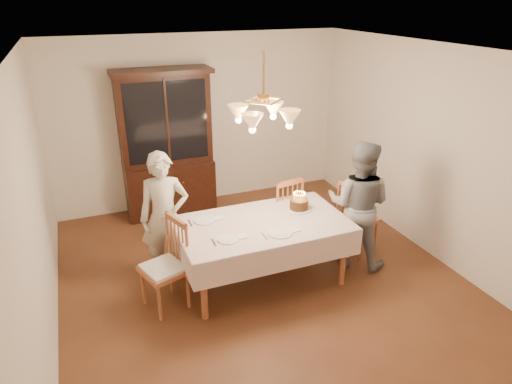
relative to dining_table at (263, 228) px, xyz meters
name	(u,v)px	position (x,y,z in m)	size (l,w,h in m)	color
ground	(262,279)	(0.00, 0.00, -0.68)	(5.00, 5.00, 0.00)	#532B17
room_shell	(263,153)	(0.00, 0.00, 0.90)	(5.00, 5.00, 5.00)	white
dining_table	(263,228)	(0.00, 0.00, 0.00)	(1.90, 1.10, 0.76)	#974C2B
china_hutch	(167,147)	(-0.59, 2.25, 0.36)	(1.38, 0.54, 2.16)	black
chair_far_side	(281,215)	(0.54, 0.65, -0.24)	(0.51, 0.49, 1.00)	#974C2B
chair_left_end	(164,269)	(-1.14, -0.06, -0.23)	(0.53, 0.55, 1.00)	#974C2B
chair_right_end	(357,221)	(1.37, 0.16, -0.24)	(0.55, 0.56, 1.00)	#974C2B
elderly_woman	(165,217)	(-1.00, 0.51, 0.09)	(0.56, 0.37, 1.54)	beige
adult_in_grey	(358,205)	(1.21, -0.06, 0.11)	(0.77, 0.60, 1.59)	slate
birthday_cake	(299,205)	(0.53, 0.15, 0.14)	(0.30, 0.30, 0.22)	white
place_setting_near_left	(229,239)	(-0.47, -0.22, 0.08)	(0.37, 0.23, 0.02)	white
place_setting_near_right	(281,232)	(0.09, -0.30, 0.08)	(0.42, 0.27, 0.02)	white
place_setting_far_left	(206,220)	(-0.58, 0.28, 0.08)	(0.39, 0.24, 0.02)	white
chandelier	(263,115)	(0.00, 0.00, 1.29)	(0.62, 0.62, 0.73)	#BF8C3F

